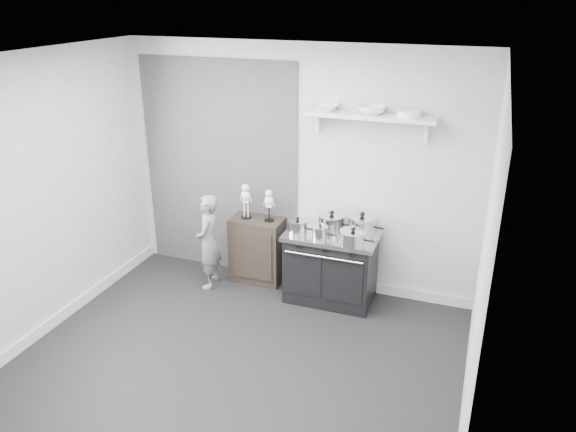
{
  "coord_description": "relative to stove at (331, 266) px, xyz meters",
  "views": [
    {
      "loc": [
        1.92,
        -3.77,
        3.2
      ],
      "look_at": [
        0.2,
        0.95,
        1.15
      ],
      "focal_mm": 35.0,
      "sensor_mm": 36.0,
      "label": 1
    }
  ],
  "objects": [
    {
      "name": "stove",
      "position": [
        0.0,
        0.0,
        0.0
      ],
      "size": [
        0.98,
        0.61,
        0.78
      ],
      "color": "black",
      "rests_on": "ground"
    },
    {
      "name": "bowl_large",
      "position": [
        -0.17,
        0.19,
        1.68
      ],
      "size": [
        0.28,
        0.28,
        0.07
      ],
      "primitive_type": "imported",
      "color": "white",
      "rests_on": "wall_shelf"
    },
    {
      "name": "wall_shelf",
      "position": [
        0.3,
        0.2,
        1.61
      ],
      "size": [
        1.3,
        0.26,
        0.24
      ],
      "color": "silver",
      "rests_on": "room_shell"
    },
    {
      "name": "pot_front_left",
      "position": [
        -0.34,
        -0.11,
        0.46
      ],
      "size": [
        0.3,
        0.21,
        0.19
      ],
      "color": "#BDBDBF",
      "rests_on": "stove"
    },
    {
      "name": "skeleton_torso",
      "position": [
        -0.77,
        0.13,
        0.59
      ],
      "size": [
        0.12,
        0.08,
        0.42
      ],
      "primitive_type": null,
      "color": "white",
      "rests_on": "side_cabinet"
    },
    {
      "name": "bowl_small",
      "position": [
        0.31,
        0.19,
        1.69
      ],
      "size": [
        0.27,
        0.27,
        0.08
      ],
      "primitive_type": "imported",
      "color": "white",
      "rests_on": "wall_shelf"
    },
    {
      "name": "pot_front_right",
      "position": [
        0.27,
        -0.18,
        0.46
      ],
      "size": [
        0.36,
        0.27,
        0.19
      ],
      "color": "#BDBDBF",
      "rests_on": "stove"
    },
    {
      "name": "skeleton_full",
      "position": [
        -1.05,
        0.13,
        0.61
      ],
      "size": [
        0.13,
        0.08,
        0.46
      ],
      "primitive_type": null,
      "color": "white",
      "rests_on": "side_cabinet"
    },
    {
      "name": "child",
      "position": [
        -1.38,
        -0.18,
        0.16
      ],
      "size": [
        0.34,
        0.45,
        1.1
      ],
      "primitive_type": "imported",
      "rotation": [
        0.0,
        0.0,
        -1.36
      ],
      "color": "slate",
      "rests_on": "ground"
    },
    {
      "name": "room_shell",
      "position": [
        -0.59,
        -1.33,
        1.24
      ],
      "size": [
        4.02,
        3.62,
        2.71
      ],
      "color": "#AEAEAC",
      "rests_on": "ground"
    },
    {
      "name": "pot_front_center",
      "position": [
        -0.08,
        -0.17,
        0.46
      ],
      "size": [
        0.25,
        0.17,
        0.17
      ],
      "color": "#BDBDBF",
      "rests_on": "stove"
    },
    {
      "name": "ground",
      "position": [
        -0.5,
        -1.48,
        -0.4
      ],
      "size": [
        4.0,
        4.0,
        0.0
      ],
      "primitive_type": "plane",
      "color": "black",
      "rests_on": "ground"
    },
    {
      "name": "pot_back_right",
      "position": [
        0.29,
        0.12,
        0.49
      ],
      "size": [
        0.38,
        0.3,
        0.24
      ],
      "color": "#BDBDBF",
      "rests_on": "stove"
    },
    {
      "name": "plate_stack",
      "position": [
        0.67,
        0.19,
        1.67
      ],
      "size": [
        0.23,
        0.23,
        0.06
      ],
      "primitive_type": "cylinder",
      "color": "white",
      "rests_on": "wall_shelf"
    },
    {
      "name": "pot_back_left",
      "position": [
        -0.04,
        0.1,
        0.48
      ],
      "size": [
        0.38,
        0.29,
        0.22
      ],
      "color": "#BDBDBF",
      "rests_on": "stove"
    },
    {
      "name": "side_cabinet",
      "position": [
        -0.92,
        0.13,
        -0.01
      ],
      "size": [
        0.59,
        0.35,
        0.77
      ],
      "primitive_type": "cube",
      "color": "black",
      "rests_on": "ground"
    }
  ]
}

